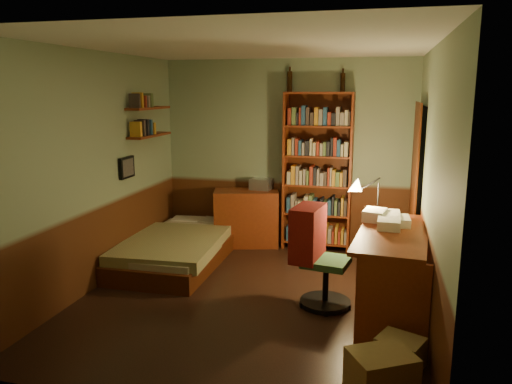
% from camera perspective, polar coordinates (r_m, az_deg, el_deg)
% --- Properties ---
extents(floor, '(3.50, 4.00, 0.02)m').
position_cam_1_polar(floor, '(5.48, -0.66, -11.97)').
color(floor, black).
rests_on(floor, ground).
extents(ceiling, '(3.50, 4.00, 0.02)m').
position_cam_1_polar(ceiling, '(5.04, -0.73, 16.49)').
color(ceiling, silver).
rests_on(ceiling, wall_back).
extents(wall_back, '(3.50, 0.02, 2.60)m').
position_cam_1_polar(wall_back, '(7.04, 3.54, 4.39)').
color(wall_back, gray).
rests_on(wall_back, ground).
extents(wall_left, '(0.02, 4.00, 2.60)m').
position_cam_1_polar(wall_left, '(5.80, -17.76, 2.31)').
color(wall_left, gray).
rests_on(wall_left, ground).
extents(wall_right, '(0.02, 4.00, 2.60)m').
position_cam_1_polar(wall_right, '(4.95, 19.40, 0.70)').
color(wall_right, gray).
rests_on(wall_right, ground).
extents(wall_front, '(3.50, 0.02, 2.60)m').
position_cam_1_polar(wall_front, '(3.24, -9.90, -4.31)').
color(wall_front, gray).
rests_on(wall_front, ground).
extents(doorway, '(0.06, 0.90, 2.00)m').
position_cam_1_polar(doorway, '(6.28, 17.86, 0.19)').
color(doorway, black).
rests_on(doorway, ground).
extents(door_trim, '(0.02, 0.98, 2.08)m').
position_cam_1_polar(door_trim, '(6.27, 17.54, 0.21)').
color(door_trim, '#421B0A').
rests_on(door_trim, ground).
extents(bed, '(1.10, 2.04, 0.60)m').
position_cam_1_polar(bed, '(6.51, -8.91, -5.33)').
color(bed, '#828A54').
rests_on(bed, ground).
extents(dresser, '(0.98, 0.66, 0.80)m').
position_cam_1_polar(dresser, '(7.09, -1.12, -2.97)').
color(dresser, maroon).
rests_on(dresser, ground).
extents(mini_stereo, '(0.31, 0.25, 0.16)m').
position_cam_1_polar(mini_stereo, '(7.06, 0.59, 0.92)').
color(mini_stereo, '#B2B2B7').
rests_on(mini_stereo, dresser).
extents(bookshelf, '(0.93, 0.30, 2.16)m').
position_cam_1_polar(bookshelf, '(6.84, 7.04, 2.23)').
color(bookshelf, maroon).
rests_on(bookshelf, ground).
extents(bottle_left, '(0.09, 0.09, 0.27)m').
position_cam_1_polar(bottle_left, '(6.92, 3.86, 12.48)').
color(bottle_left, black).
rests_on(bottle_left, bookshelf).
extents(bottle_right, '(0.08, 0.08, 0.24)m').
position_cam_1_polar(bottle_right, '(6.83, 9.87, 12.23)').
color(bottle_right, black).
rests_on(bottle_right, bookshelf).
extents(desk, '(0.78, 1.60, 0.83)m').
position_cam_1_polar(desk, '(5.15, 15.16, -8.84)').
color(desk, maroon).
rests_on(desk, ground).
extents(paper_stack, '(0.26, 0.32, 0.12)m').
position_cam_1_polar(paper_stack, '(5.40, 13.39, -2.56)').
color(paper_stack, silver).
rests_on(paper_stack, desk).
extents(desk_lamp, '(0.25, 0.25, 0.68)m').
position_cam_1_polar(desk_lamp, '(5.61, 13.85, 0.87)').
color(desk_lamp, black).
rests_on(desk_lamp, desk).
extents(office_chair, '(0.52, 0.48, 0.93)m').
position_cam_1_polar(office_chair, '(5.15, 8.03, -7.97)').
color(office_chair, '#346337').
rests_on(office_chair, ground).
extents(red_jacket, '(0.31, 0.50, 0.56)m').
position_cam_1_polar(red_jacket, '(4.97, 5.60, 0.29)').
color(red_jacket, maroon).
rests_on(red_jacket, office_chair).
extents(wall_shelf_lower, '(0.20, 0.90, 0.03)m').
position_cam_1_polar(wall_shelf_lower, '(6.66, -12.04, 6.35)').
color(wall_shelf_lower, maroon).
rests_on(wall_shelf_lower, wall_left).
extents(wall_shelf_upper, '(0.20, 0.90, 0.03)m').
position_cam_1_polar(wall_shelf_upper, '(6.64, -12.17, 9.35)').
color(wall_shelf_upper, maroon).
rests_on(wall_shelf_upper, wall_left).
extents(framed_picture, '(0.04, 0.32, 0.26)m').
position_cam_1_polar(framed_picture, '(6.30, -14.56, 2.73)').
color(framed_picture, black).
rests_on(framed_picture, wall_left).
extents(cardboard_box_a, '(0.56, 0.53, 0.33)m').
position_cam_1_polar(cardboard_box_a, '(3.94, 14.11, -19.54)').
color(cardboard_box_a, olive).
rests_on(cardboard_box_a, ground).
extents(cardboard_box_b, '(0.43, 0.40, 0.24)m').
position_cam_1_polar(cardboard_box_b, '(4.35, 16.14, -17.17)').
color(cardboard_box_b, olive).
rests_on(cardboard_box_b, ground).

